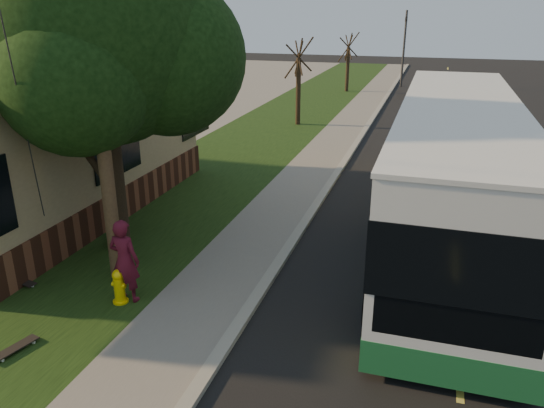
# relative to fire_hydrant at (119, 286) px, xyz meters

# --- Properties ---
(ground) EXTENTS (120.00, 120.00, 0.00)m
(ground) POSITION_rel_fire_hydrant_xyz_m (2.60, 0.00, -0.43)
(ground) COLOR black
(ground) RESTS_ON ground
(road) EXTENTS (8.00, 80.00, 0.01)m
(road) POSITION_rel_fire_hydrant_xyz_m (6.60, 10.00, -0.43)
(road) COLOR black
(road) RESTS_ON ground
(curb) EXTENTS (0.25, 80.00, 0.12)m
(curb) POSITION_rel_fire_hydrant_xyz_m (2.60, 10.00, -0.37)
(curb) COLOR gray
(curb) RESTS_ON ground
(sidewalk) EXTENTS (2.00, 80.00, 0.08)m
(sidewalk) POSITION_rel_fire_hydrant_xyz_m (1.60, 10.00, -0.39)
(sidewalk) COLOR slate
(sidewalk) RESTS_ON ground
(grass_verge) EXTENTS (5.00, 80.00, 0.07)m
(grass_verge) POSITION_rel_fire_hydrant_xyz_m (-1.90, 10.00, -0.40)
(grass_verge) COLOR black
(grass_verge) RESTS_ON ground
(building_lot) EXTENTS (15.00, 80.00, 0.04)m
(building_lot) POSITION_rel_fire_hydrant_xyz_m (-11.90, 10.00, -0.41)
(building_lot) COLOR slate
(building_lot) RESTS_ON ground
(fire_hydrant) EXTENTS (0.32, 0.32, 0.74)m
(fire_hydrant) POSITION_rel_fire_hydrant_xyz_m (0.00, 0.00, 0.00)
(fire_hydrant) COLOR yellow
(fire_hydrant) RESTS_ON grass_verge
(utility_pole) EXTENTS (2.86, 3.21, 9.07)m
(utility_pole) POSITION_rel_fire_hydrant_xyz_m (-0.71, 0.99, 4.20)
(utility_pole) COLOR #473321
(utility_pole) RESTS_ON ground
(leafy_tree) EXTENTS (6.30, 6.00, 7.80)m
(leafy_tree) POSITION_rel_fire_hydrant_xyz_m (-1.57, 2.65, 4.73)
(leafy_tree) COLOR black
(leafy_tree) RESTS_ON grass_verge
(bare_tree_near) EXTENTS (1.38, 1.21, 4.31)m
(bare_tree_near) POSITION_rel_fire_hydrant_xyz_m (-0.90, 18.00, 1.72)
(bare_tree_near) COLOR black
(bare_tree_near) RESTS_ON grass_verge
(bare_tree_far) EXTENTS (1.38, 1.21, 4.03)m
(bare_tree_far) POSITION_rel_fire_hydrant_xyz_m (-0.40, 30.00, 1.57)
(bare_tree_far) COLOR black
(bare_tree_far) RESTS_ON grass_verge
(traffic_signal) EXTENTS (0.18, 0.22, 5.50)m
(traffic_signal) POSITION_rel_fire_hydrant_xyz_m (3.10, 34.00, 2.73)
(traffic_signal) COLOR #2D2D30
(traffic_signal) RESTS_ON ground
(transit_bus) EXTENTS (3.05, 13.20, 3.57)m
(transit_bus) POSITION_rel_fire_hydrant_xyz_m (6.38, 5.63, 1.47)
(transit_bus) COLOR silver
(transit_bus) RESTS_ON ground
(skateboarder) EXTENTS (0.65, 0.43, 1.77)m
(skateboarder) POSITION_rel_fire_hydrant_xyz_m (0.10, 0.14, 0.52)
(skateboarder) COLOR #4E0F20
(skateboarder) RESTS_ON grass_verge
(skateboard_main) EXTENTS (0.42, 0.89, 0.08)m
(skateboard_main) POSITION_rel_fire_hydrant_xyz_m (-0.86, -2.01, -0.30)
(skateboard_main) COLOR black
(skateboard_main) RESTS_ON grass_verge
(skateboard_spare) EXTENTS (0.86, 0.37, 0.08)m
(skateboard_spare) POSITION_rel_fire_hydrant_xyz_m (-2.51, 0.03, -0.30)
(skateboard_spare) COLOR black
(skateboard_spare) RESTS_ON grass_verge
(dumpster) EXTENTS (1.73, 1.52, 1.30)m
(dumpster) POSITION_rel_fire_hydrant_xyz_m (-5.80, 5.60, 0.26)
(dumpster) COLOR black
(dumpster) RESTS_ON building_lot
(distant_car) EXTENTS (1.94, 4.23, 1.41)m
(distant_car) POSITION_rel_fire_hydrant_xyz_m (5.34, 29.04, 0.27)
(distant_car) COLOR black
(distant_car) RESTS_ON ground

